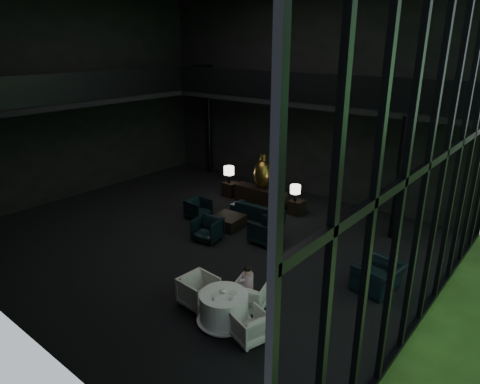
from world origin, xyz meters
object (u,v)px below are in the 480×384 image
Objects in this scene: bronze_urn at (263,173)px; window_armchair at (379,271)px; dining_chair_east at (250,326)px; lounge_armchair_south at (207,227)px; side_table_left at (231,189)px; table_lamp_right at (295,190)px; lounge_armchair_west at (198,208)px; table_lamp_left at (229,171)px; dining_chair_north at (250,294)px; side_table_right at (297,207)px; coffee_table at (228,222)px; child at (248,277)px; dining_table at (224,310)px; console at (260,197)px; lounge_armchair_east at (265,229)px; dining_chair_west at (199,289)px; sofa at (258,208)px.

window_armchair is at bearing -27.18° from bronze_urn.
dining_chair_east is (4.64, -6.71, -0.94)m from bronze_urn.
lounge_armchair_south is at bearing -108.17° from dining_chair_east.
window_armchair reaches higher than side_table_left.
window_armchair is at bearing -33.55° from table_lamp_right.
bronze_urn is 1.88m from side_table_left.
table_lamp_left is at bearing 14.77° from lounge_armchair_west.
lounge_armchair_west reaches higher than dining_chair_north.
side_table_right is 2.81m from coffee_table.
dining_chair_north is 0.40m from child.
lounge_armchair_south is at bearing -48.56° from dining_chair_north.
dining_chair_east is at bearing -6.13° from dining_table.
window_armchair is at bearing -130.20° from child.
coffee_table is (0.41, -2.55, -1.06)m from bronze_urn.
dining_chair_east is (0.71, -0.91, -0.04)m from dining_chair_north.
dining_chair_east is 1.14× the size of child.
table_lamp_left reaches higher than window_armchair.
lounge_armchair_west is (-2.57, -2.60, 0.13)m from side_table_right.
lounge_armchair_east is at bearing -50.61° from console.
lounge_armchair_south is at bearing -59.54° from side_table_left.
lounge_armchair_east reaches higher than lounge_armchair_south.
dining_chair_west is at bearing -134.91° from lounge_armchair_west.
table_lamp_right is 3.59m from lounge_armchair_west.
console is 2.78× the size of lounge_armchair_west.
lounge_armchair_south is at bearing -83.19° from coffee_table.
dining_chair_north is 1.26m from dining_chair_west.
lounge_armchair_south is at bearing -125.98° from lounge_armchair_west.
bronze_urn is 6.78m from window_armchair.
dining_chair_east is at bearing 122.04° from sofa.
lounge_armchair_west is at bearing -87.01° from window_armchair.
dining_chair_north reaches higher than dining_chair_east.
side_table_left is (-1.60, 0.08, -0.06)m from console.
table_lamp_left is at bearing 179.89° from table_lamp_right.
console reaches higher than dining_chair_east.
table_lamp_right reaches higher than coffee_table.
bronze_urn reaches higher than window_armchair.
table_lamp_left is at bearing -45.93° from child.
sofa is (-0.95, -1.18, 0.09)m from side_table_right.
dining_table is at bearing 116.37° from sofa.
table_lamp_left is 0.56× the size of dining_table.
dining_table is 1.65× the size of dining_chair_north.
table_lamp_left is at bearing -90.00° from side_table_left.
dining_chair_north is at bearing 29.89° from lounge_armchair_east.
window_armchair reaches higher than dining_chair_west.
dining_chair_west reaches higher than dining_table.
dining_chair_north reaches higher than side_table_left.
dining_table reaches higher than coffee_table.
coffee_table is (-1.68, 0.14, -0.26)m from lounge_armchair_east.
sofa is 1.94× the size of lounge_armchair_east.
dining_table is (3.81, -6.62, -0.95)m from bronze_urn.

